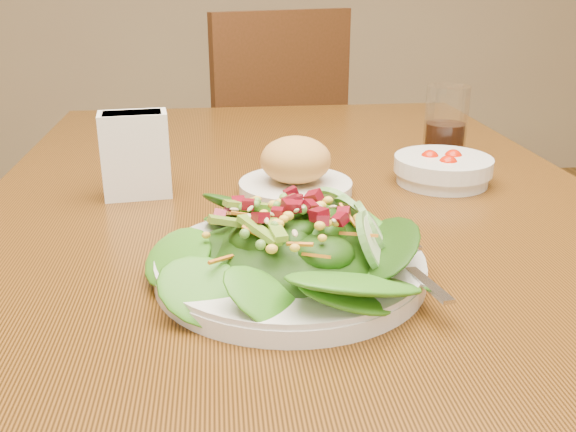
# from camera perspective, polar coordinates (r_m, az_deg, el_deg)

# --- Properties ---
(dining_table) EXTENTS (0.90, 1.40, 0.75)m
(dining_table) POSITION_cam_1_polar(r_m,az_deg,el_deg) (0.92, 1.10, -5.05)
(dining_table) COLOR brown
(dining_table) RESTS_ON ground_plane
(chair_far) EXTENTS (0.58, 0.58, 0.96)m
(chair_far) POSITION_cam_1_polar(r_m,az_deg,el_deg) (1.99, -2.28, 4.98)
(chair_far) COLOR #482412
(chair_far) RESTS_ON ground_plane
(salad_plate) EXTENTS (0.29, 0.29, 0.08)m
(salad_plate) POSITION_cam_1_polar(r_m,az_deg,el_deg) (0.67, 1.03, -3.01)
(salad_plate) COLOR silver
(salad_plate) RESTS_ON dining_table
(bread_plate) EXTENTS (0.17, 0.17, 0.08)m
(bread_plate) POSITION_cam_1_polar(r_m,az_deg,el_deg) (0.93, 0.68, 4.09)
(bread_plate) COLOR silver
(bread_plate) RESTS_ON dining_table
(tomato_bowl) EXTENTS (0.15, 0.15, 0.05)m
(tomato_bowl) POSITION_cam_1_polar(r_m,az_deg,el_deg) (1.01, 13.59, 4.07)
(tomato_bowl) COLOR silver
(tomato_bowl) RESTS_ON dining_table
(drinking_glass) EXTENTS (0.07, 0.07, 0.13)m
(drinking_glass) POSITION_cam_1_polar(r_m,az_deg,el_deg) (1.13, 13.81, 7.56)
(drinking_glass) COLOR silver
(drinking_glass) RESTS_ON dining_table
(napkin_holder) EXTENTS (0.10, 0.06, 0.12)m
(napkin_holder) POSITION_cam_1_polar(r_m,az_deg,el_deg) (0.93, -13.41, 5.51)
(napkin_holder) COLOR white
(napkin_holder) RESTS_ON dining_table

